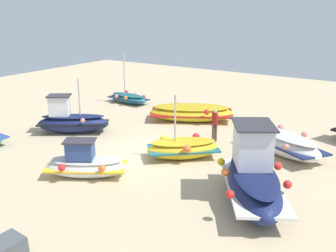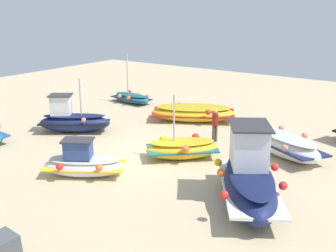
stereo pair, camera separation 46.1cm
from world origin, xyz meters
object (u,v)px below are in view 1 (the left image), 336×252
(fishing_boat_5, at_px, (85,164))
(fishing_boat_1, at_px, (253,178))
(fishing_boat_3, at_px, (128,98))
(fishing_boat_0, at_px, (72,121))
(fishing_boat_6, at_px, (183,148))
(fishing_boat_2, at_px, (191,113))
(fishing_boat_8, at_px, (282,143))
(person_walking, at_px, (215,123))

(fishing_boat_5, bearing_deg, fishing_boat_1, 162.52)
(fishing_boat_1, bearing_deg, fishing_boat_3, 22.33)
(fishing_boat_0, bearing_deg, fishing_boat_5, 106.23)
(fishing_boat_0, xyz_separation_m, fishing_boat_6, (-6.96, -0.05, -0.19))
(fishing_boat_2, xyz_separation_m, fishing_boat_5, (-0.59, 9.40, 0.04))
(fishing_boat_1, distance_m, fishing_boat_5, 6.62)
(fishing_boat_2, distance_m, fishing_boat_5, 9.42)
(fishing_boat_5, relative_size, fishing_boat_8, 0.73)
(fishing_boat_0, height_order, fishing_boat_3, fishing_boat_3)
(fishing_boat_1, relative_size, fishing_boat_2, 0.96)
(fishing_boat_6, bearing_deg, fishing_boat_5, -161.78)
(fishing_boat_8, bearing_deg, fishing_boat_5, -101.24)
(fishing_boat_3, relative_size, fishing_boat_8, 0.72)
(fishing_boat_2, relative_size, fishing_boat_8, 1.12)
(fishing_boat_1, bearing_deg, fishing_boat_8, -24.65)
(person_walking, bearing_deg, fishing_boat_8, 24.16)
(fishing_boat_1, relative_size, fishing_boat_6, 1.52)
(fishing_boat_2, distance_m, fishing_boat_8, 6.81)
(fishing_boat_3, xyz_separation_m, person_walking, (-8.81, 4.10, 0.61))
(fishing_boat_3, distance_m, fishing_boat_5, 12.67)
(fishing_boat_1, xyz_separation_m, fishing_boat_5, (6.40, 1.62, -0.38))
(fishing_boat_2, xyz_separation_m, fishing_boat_6, (-2.79, 5.49, -0.02))
(fishing_boat_8, xyz_separation_m, person_walking, (3.44, 0.09, 0.41))
(fishing_boat_8, bearing_deg, fishing_boat_0, -135.45)
(fishing_boat_1, xyz_separation_m, fishing_boat_6, (4.21, -2.29, -0.43))
(fishing_boat_5, distance_m, fishing_boat_6, 4.48)
(fishing_boat_1, bearing_deg, fishing_boat_0, 46.54)
(fishing_boat_0, bearing_deg, person_walking, 167.61)
(fishing_boat_0, bearing_deg, fishing_boat_1, 133.87)
(fishing_boat_1, xyz_separation_m, fishing_boat_3, (12.94, -9.24, -0.55))
(fishing_boat_2, distance_m, fishing_boat_6, 6.16)
(fishing_boat_3, xyz_separation_m, fishing_boat_8, (-12.25, 4.00, 0.20))
(fishing_boat_1, distance_m, fishing_boat_8, 5.29)
(fishing_boat_1, relative_size, fishing_boat_3, 1.48)
(fishing_boat_1, relative_size, fishing_boat_8, 1.07)
(fishing_boat_0, bearing_deg, fishing_boat_8, 161.17)
(fishing_boat_0, bearing_deg, fishing_boat_6, 145.64)
(fishing_boat_3, height_order, fishing_boat_8, fishing_boat_3)
(fishing_boat_6, relative_size, fishing_boat_8, 0.70)
(fishing_boat_6, xyz_separation_m, person_walking, (-0.09, -2.85, 0.49))
(person_walking, bearing_deg, fishing_boat_6, -69.13)
(fishing_boat_0, height_order, fishing_boat_8, fishing_boat_0)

